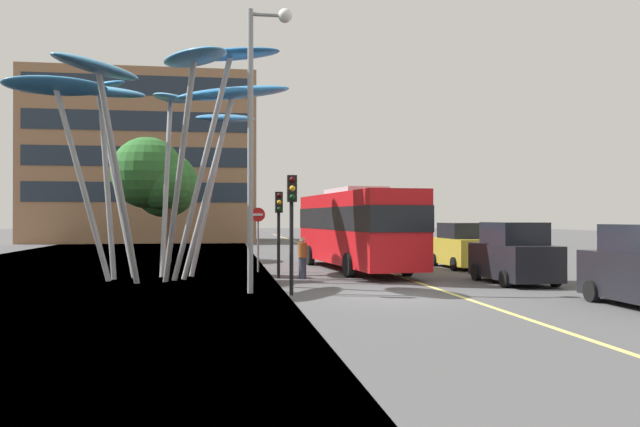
{
  "coord_description": "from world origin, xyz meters",
  "views": [
    {
      "loc": [
        -4.85,
        -18.47,
        2.35
      ],
      "look_at": [
        -0.92,
        7.72,
        2.5
      ],
      "focal_mm": 36.3,
      "sensor_mm": 36.0,
      "label": 1
    }
  ],
  "objects_px": {
    "leaf_sculpture": "(158,99)",
    "car_side_street": "(404,240)",
    "car_parked_far": "(463,247)",
    "pedestrian": "(302,258)",
    "traffic_light_kerb_far": "(279,216)",
    "no_entry_sign": "(258,229)",
    "car_parked_mid": "(514,255)",
    "red_bus": "(355,225)",
    "traffic_light_kerb_near": "(292,208)",
    "street_lamp": "(259,115)"
  },
  "relations": [
    {
      "from": "car_parked_mid",
      "to": "pedestrian",
      "type": "height_order",
      "value": "car_parked_mid"
    },
    {
      "from": "leaf_sculpture",
      "to": "car_side_street",
      "type": "xyz_separation_m",
      "value": [
        12.61,
        11.25,
        -5.69
      ]
    },
    {
      "from": "red_bus",
      "to": "street_lamp",
      "type": "xyz_separation_m",
      "value": [
        -4.67,
        -7.94,
        3.52
      ]
    },
    {
      "from": "car_parked_mid",
      "to": "street_lamp",
      "type": "bearing_deg",
      "value": -170.29
    },
    {
      "from": "car_parked_mid",
      "to": "car_side_street",
      "type": "xyz_separation_m",
      "value": [
        0.02,
        14.18,
        0.02
      ]
    },
    {
      "from": "traffic_light_kerb_near",
      "to": "red_bus",
      "type": "bearing_deg",
      "value": 66.93
    },
    {
      "from": "red_bus",
      "to": "car_parked_far",
      "type": "xyz_separation_m",
      "value": [
        5.17,
        0.49,
        -1.0
      ]
    },
    {
      "from": "pedestrian",
      "to": "leaf_sculpture",
      "type": "bearing_deg",
      "value": 178.84
    },
    {
      "from": "car_parked_far",
      "to": "car_side_street",
      "type": "xyz_separation_m",
      "value": [
        -0.72,
        7.31,
        0.04
      ]
    },
    {
      "from": "traffic_light_kerb_near",
      "to": "car_parked_far",
      "type": "bearing_deg",
      "value": 46.07
    },
    {
      "from": "street_lamp",
      "to": "leaf_sculpture",
      "type": "bearing_deg",
      "value": 127.85
    },
    {
      "from": "car_parked_mid",
      "to": "car_side_street",
      "type": "relative_size",
      "value": 0.89
    },
    {
      "from": "traffic_light_kerb_far",
      "to": "car_side_street",
      "type": "distance_m",
      "value": 13.88
    },
    {
      "from": "car_parked_mid",
      "to": "no_entry_sign",
      "type": "bearing_deg",
      "value": 144.92
    },
    {
      "from": "pedestrian",
      "to": "no_entry_sign",
      "type": "relative_size",
      "value": 0.57
    },
    {
      "from": "car_parked_far",
      "to": "pedestrian",
      "type": "height_order",
      "value": "car_parked_far"
    },
    {
      "from": "leaf_sculpture",
      "to": "car_side_street",
      "type": "height_order",
      "value": "leaf_sculpture"
    },
    {
      "from": "pedestrian",
      "to": "car_side_street",
      "type": "bearing_deg",
      "value": 57.56
    },
    {
      "from": "car_parked_far",
      "to": "pedestrian",
      "type": "distance_m",
      "value": 8.92
    },
    {
      "from": "traffic_light_kerb_far",
      "to": "street_lamp",
      "type": "relative_size",
      "value": 0.37
    },
    {
      "from": "leaf_sculpture",
      "to": "traffic_light_kerb_far",
      "type": "bearing_deg",
      "value": 1.03
    },
    {
      "from": "street_lamp",
      "to": "no_entry_sign",
      "type": "distance_m",
      "value": 8.52
    },
    {
      "from": "red_bus",
      "to": "traffic_light_kerb_near",
      "type": "xyz_separation_m",
      "value": [
        -3.72,
        -8.74,
        0.63
      ]
    },
    {
      "from": "traffic_light_kerb_far",
      "to": "street_lamp",
      "type": "height_order",
      "value": "street_lamp"
    },
    {
      "from": "no_entry_sign",
      "to": "street_lamp",
      "type": "bearing_deg",
      "value": -92.93
    },
    {
      "from": "no_entry_sign",
      "to": "traffic_light_kerb_near",
      "type": "bearing_deg",
      "value": -86.27
    },
    {
      "from": "traffic_light_kerb_far",
      "to": "no_entry_sign",
      "type": "xyz_separation_m",
      "value": [
        -0.62,
        3.11,
        -0.58
      ]
    },
    {
      "from": "red_bus",
      "to": "leaf_sculpture",
      "type": "relative_size",
      "value": 1.12
    },
    {
      "from": "traffic_light_kerb_near",
      "to": "car_side_street",
      "type": "xyz_separation_m",
      "value": [
        8.18,
        16.55,
        -1.59
      ]
    },
    {
      "from": "car_side_street",
      "to": "pedestrian",
      "type": "xyz_separation_m",
      "value": [
        -7.22,
        -11.36,
        -0.23
      ]
    },
    {
      "from": "car_parked_mid",
      "to": "car_parked_far",
      "type": "xyz_separation_m",
      "value": [
        0.74,
        6.87,
        -0.03
      ]
    },
    {
      "from": "traffic_light_kerb_near",
      "to": "car_side_street",
      "type": "height_order",
      "value": "traffic_light_kerb_near"
    },
    {
      "from": "traffic_light_kerb_near",
      "to": "pedestrian",
      "type": "height_order",
      "value": "traffic_light_kerb_near"
    },
    {
      "from": "traffic_light_kerb_near",
      "to": "car_side_street",
      "type": "distance_m",
      "value": 18.53
    },
    {
      "from": "red_bus",
      "to": "car_parked_far",
      "type": "distance_m",
      "value": 5.29
    },
    {
      "from": "leaf_sculpture",
      "to": "car_parked_far",
      "type": "xyz_separation_m",
      "value": [
        13.33,
        3.94,
        -5.74
      ]
    },
    {
      "from": "red_bus",
      "to": "car_side_street",
      "type": "relative_size",
      "value": 2.55
    },
    {
      "from": "pedestrian",
      "to": "no_entry_sign",
      "type": "distance_m",
      "value": 3.78
    },
    {
      "from": "leaf_sculpture",
      "to": "traffic_light_kerb_far",
      "type": "relative_size",
      "value": 3.15
    },
    {
      "from": "leaf_sculpture",
      "to": "car_side_street",
      "type": "bearing_deg",
      "value": 41.74
    },
    {
      "from": "traffic_light_kerb_far",
      "to": "street_lamp",
      "type": "xyz_separation_m",
      "value": [
        -1.02,
        -4.57,
        3.09
      ]
    },
    {
      "from": "traffic_light_kerb_near",
      "to": "pedestrian",
      "type": "relative_size",
      "value": 2.27
    },
    {
      "from": "no_entry_sign",
      "to": "traffic_light_kerb_far",
      "type": "bearing_deg",
      "value": -78.68
    },
    {
      "from": "traffic_light_kerb_near",
      "to": "car_side_street",
      "type": "bearing_deg",
      "value": 63.69
    },
    {
      "from": "pedestrian",
      "to": "street_lamp",
      "type": "bearing_deg",
      "value": -113.51
    },
    {
      "from": "red_bus",
      "to": "leaf_sculpture",
      "type": "distance_m",
      "value": 10.04
    },
    {
      "from": "traffic_light_kerb_near",
      "to": "pedestrian",
      "type": "bearing_deg",
      "value": 79.53
    },
    {
      "from": "car_parked_far",
      "to": "traffic_light_kerb_far",
      "type": "bearing_deg",
      "value": -156.37
    },
    {
      "from": "traffic_light_kerb_near",
      "to": "pedestrian",
      "type": "xyz_separation_m",
      "value": [
        0.96,
        5.18,
        -1.82
      ]
    },
    {
      "from": "leaf_sculpture",
      "to": "pedestrian",
      "type": "height_order",
      "value": "leaf_sculpture"
    }
  ]
}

